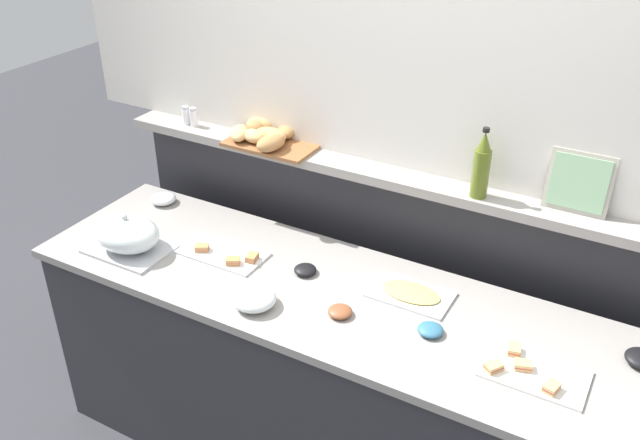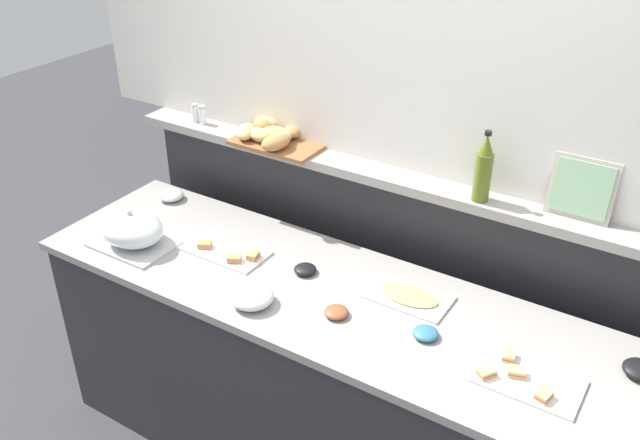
% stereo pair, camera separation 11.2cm
% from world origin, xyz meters
% --- Properties ---
extents(ground_plane, '(12.00, 12.00, 0.00)m').
position_xyz_m(ground_plane, '(0.00, 0.60, 0.00)').
color(ground_plane, '#38383D').
extents(buffet_counter, '(2.55, 0.70, 0.94)m').
position_xyz_m(buffet_counter, '(0.00, 0.00, 0.47)').
color(buffet_counter, '#2D2D33').
rests_on(buffet_counter, ground_plane).
extents(back_ledge_unit, '(2.63, 0.22, 1.26)m').
position_xyz_m(back_ledge_unit, '(0.00, 0.53, 0.66)').
color(back_ledge_unit, '#2D2D33').
rests_on(back_ledge_unit, ground_plane).
extents(sandwich_platter_rear, '(0.33, 0.20, 0.04)m').
position_xyz_m(sandwich_platter_rear, '(0.74, -0.07, 0.95)').
color(sandwich_platter_rear, white).
rests_on(sandwich_platter_rear, buffet_counter).
extents(sandwich_platter_front, '(0.36, 0.19, 0.04)m').
position_xyz_m(sandwich_platter_front, '(-0.54, 0.01, 0.95)').
color(sandwich_platter_front, white).
rests_on(sandwich_platter_front, buffet_counter).
extents(cold_cuts_platter, '(0.31, 0.19, 0.02)m').
position_xyz_m(cold_cuts_platter, '(0.23, 0.13, 0.95)').
color(cold_cuts_platter, white).
rests_on(cold_cuts_platter, buffet_counter).
extents(serving_cloche, '(0.34, 0.24, 0.17)m').
position_xyz_m(serving_cloche, '(-0.91, -0.15, 1.01)').
color(serving_cloche, '#B7BABF').
rests_on(serving_cloche, buffet_counter).
extents(glass_bowl_large, '(0.16, 0.16, 0.07)m').
position_xyz_m(glass_bowl_large, '(-0.24, -0.21, 0.97)').
color(glass_bowl_large, silver).
rests_on(glass_bowl_large, buffet_counter).
extents(glass_bowl_medium, '(0.12, 0.12, 0.05)m').
position_xyz_m(glass_bowl_medium, '(-1.06, 0.24, 0.96)').
color(glass_bowl_medium, silver).
rests_on(glass_bowl_medium, buffet_counter).
extents(condiment_bowl_teal, '(0.09, 0.09, 0.03)m').
position_xyz_m(condiment_bowl_teal, '(-0.19, 0.07, 0.95)').
color(condiment_bowl_teal, black).
rests_on(condiment_bowl_teal, buffet_counter).
extents(condiment_bowl_dark, '(0.09, 0.09, 0.03)m').
position_xyz_m(condiment_bowl_dark, '(0.38, -0.04, 0.95)').
color(condiment_bowl_dark, teal).
rests_on(condiment_bowl_dark, buffet_counter).
extents(condiment_bowl_red, '(0.09, 0.09, 0.03)m').
position_xyz_m(condiment_bowl_red, '(0.06, -0.10, 0.95)').
color(condiment_bowl_red, brown).
rests_on(condiment_bowl_red, buffet_counter).
extents(olive_oil_bottle, '(0.06, 0.06, 0.28)m').
position_xyz_m(olive_oil_bottle, '(0.36, 0.42, 1.39)').
color(olive_oil_bottle, '#56661E').
rests_on(olive_oil_bottle, back_ledge_unit).
extents(salt_shaker, '(0.03, 0.03, 0.09)m').
position_xyz_m(salt_shaker, '(-1.05, 0.45, 1.31)').
color(salt_shaker, white).
rests_on(salt_shaker, back_ledge_unit).
extents(pepper_shaker, '(0.03, 0.03, 0.09)m').
position_xyz_m(pepper_shaker, '(-1.01, 0.45, 1.31)').
color(pepper_shaker, white).
rests_on(pepper_shaker, back_ledge_unit).
extents(bread_basket, '(0.42, 0.32, 0.08)m').
position_xyz_m(bread_basket, '(-0.61, 0.45, 1.30)').
color(bread_basket, brown).
rests_on(bread_basket, back_ledge_unit).
extents(framed_picture, '(0.23, 0.06, 0.22)m').
position_xyz_m(framed_picture, '(0.70, 0.49, 1.37)').
color(framed_picture, '#B2AD9E').
rests_on(framed_picture, back_ledge_unit).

